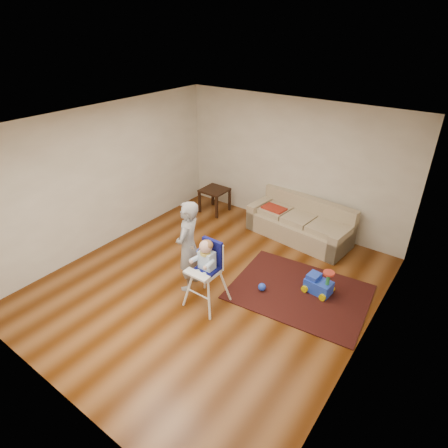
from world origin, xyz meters
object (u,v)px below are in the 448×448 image
Objects in this scene: high_chair at (207,274)px; adult at (188,247)px; sofa at (299,220)px; toy_ball at (262,287)px; ride_on_toy at (319,280)px; side_table at (215,200)px.

high_chair is 0.58m from adult.
adult reaches higher than sofa.
sofa reaches higher than toy_ball.
side_table is at bearing 162.61° from ride_on_toy.
sofa is at bearing 84.87° from high_chair.
sofa is 1.37× the size of adult.
adult is at bearing 161.50° from high_chair.
adult reaches higher than toy_ball.
toy_ball is at bearing 101.43° from adult.
high_chair is at bearing -89.28° from sofa.
ride_on_toy is (3.20, -1.36, -0.03)m from side_table.
toy_ball is at bearing -75.08° from sofa.
sofa is at bearing 132.75° from ride_on_toy.
side_table is 3.47m from ride_on_toy.
sofa is 16.25× the size of toy_ball.
toy_ball is at bearing 54.29° from high_chair.
adult is at bearing -61.02° from side_table.
side_table is 2.88m from adult.
sofa is 1.99m from toy_ball.
side_table is at bearing -168.97° from adult.
sofa is 2.67m from adult.
toy_ball is 1.40m from adult.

